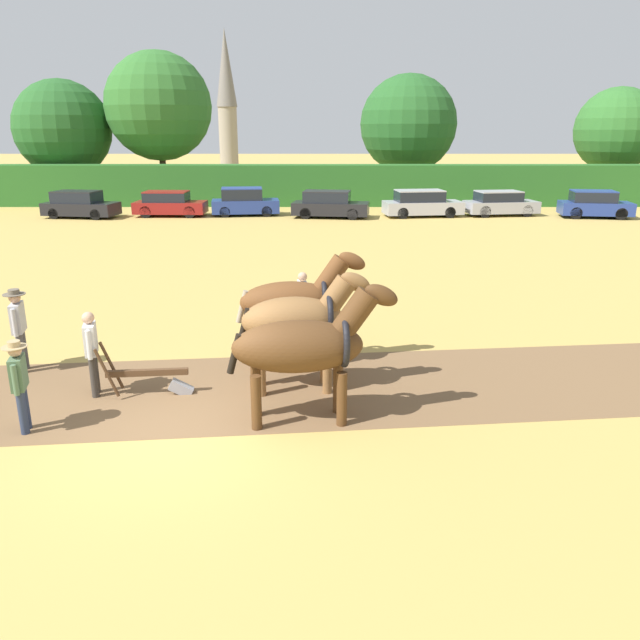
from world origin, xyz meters
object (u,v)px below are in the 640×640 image
draft_horse_lead_right (299,320)px  farmer_onlooker_left (20,380)px  parked_car_center (330,205)px  parked_car_left (170,204)px  tree_center (618,130)px  farmer_at_plow (92,347)px  draft_horse_trail_left (296,301)px  farmer_onlooker_right (19,323)px  plow (156,378)px  farmer_beside_team (303,300)px  parked_car_center_left (245,202)px  parked_car_center_right (422,204)px  draft_horse_lead_left (306,346)px  tree_center_left (409,124)px  parked_car_far_right (595,205)px  church_spire (227,97)px  parked_car_right (501,204)px  tree_left (159,107)px  parked_car_far_left (81,205)px  tree_far_left (64,129)px

draft_horse_lead_right → farmer_onlooker_left: 4.91m
draft_horse_lead_right → parked_car_center: (0.95, 24.47, -0.67)m
farmer_onlooker_left → parked_car_left: (-3.76, 26.86, -0.22)m
tree_center → farmer_at_plow: tree_center is taller
tree_center → draft_horse_trail_left: size_ratio=2.75×
farmer_at_plow → farmer_onlooker_right: 2.29m
plow → farmer_beside_team: bearing=45.6°
parked_car_center_left → parked_car_center_right: (10.26, -0.50, -0.03)m
parked_car_center_left → draft_horse_lead_left: bearing=-88.2°
tree_center_left → draft_horse_lead_right: size_ratio=3.31×
farmer_onlooker_right → parked_car_center: bearing=61.0°
farmer_at_plow → parked_car_far_right: size_ratio=0.40×
draft_horse_lead_left → farmer_onlooker_left: 4.74m
church_spire → draft_horse_lead_right: bearing=-81.0°
farmer_beside_team → parked_car_right: size_ratio=0.38×
farmer_at_plow → tree_center: bearing=40.1°
tree_left → plow: bearing=-76.9°
farmer_at_plow → parked_car_right: size_ratio=0.38×
draft_horse_trail_left → tree_center: bearing=51.4°
parked_car_far_left → parked_car_right: size_ratio=0.99×
draft_horse_lead_right → plow: (-2.74, -0.28, -1.07)m
church_spire → farmer_beside_team: size_ratio=10.16×
farmer_onlooker_left → farmer_onlooker_right: 3.01m
parked_car_far_left → farmer_beside_team: bearing=-49.1°
tree_center_left → parked_car_far_right: 15.07m
farmer_at_plow → parked_car_left: (-4.43, 25.37, -0.26)m
parked_car_right → tree_center_left: bearing=104.0°
parked_car_center → tree_left: bearing=148.9°
tree_center_left → tree_left: bearing=-175.3°
church_spire → parked_car_left: 46.01m
draft_horse_lead_right → parked_car_far_left: (-13.26, 24.47, -0.68)m
parked_car_center_left → draft_horse_lead_right: bearing=-88.1°
tree_left → parked_car_center_right: (16.98, -9.14, -5.60)m
draft_horse_trail_left → parked_car_center: draft_horse_trail_left is taller
tree_center_left → parked_car_right: tree_center_left is taller
parked_car_center_right → draft_horse_trail_left: bearing=-112.6°
tree_left → tree_center_left: tree_left is taller
tree_center → church_spire: size_ratio=0.47×
draft_horse_lead_left → farmer_beside_team: size_ratio=1.82×
plow → parked_car_center_left: bearing=87.0°
draft_horse_trail_left → parked_car_center: 23.13m
farmer_onlooker_left → parked_car_right: bearing=45.7°
farmer_at_plow → farmer_onlooker_left: 1.64m
tree_far_left → tree_center_left: 24.32m
farmer_onlooker_right → church_spire: bearing=81.4°
tree_far_left → draft_horse_lead_right: size_ratio=3.14×
tree_center → farmer_beside_team: 38.35m
parked_car_right → tree_center: bearing=33.5°
parked_car_center → parked_car_far_left: bearing=-171.7°
parked_car_far_left → parked_car_right: (24.16, 0.87, -0.02)m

